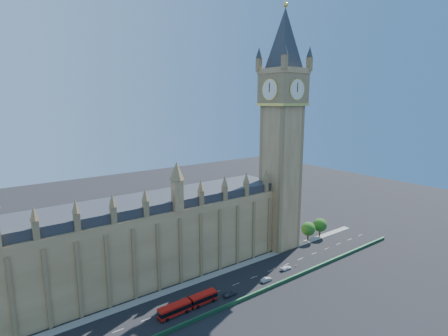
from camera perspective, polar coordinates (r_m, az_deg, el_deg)
ground at (r=119.97m, az=0.39°, el=-18.99°), size 400.00×400.00×0.00m
palace_westminster at (r=120.62m, az=-15.95°, el=-11.93°), size 120.00×20.00×28.00m
elizabeth_tower at (r=140.04m, az=9.50°, el=8.58°), size 20.59×20.59×105.00m
bridge_parapet at (r=113.62m, az=3.31°, el=-20.51°), size 160.00×0.60×1.20m
kerb_north at (r=126.69m, az=-2.33°, el=-17.24°), size 160.00×3.00×0.16m
tree_east_near at (r=157.56m, az=13.62°, el=-9.56°), size 6.00×6.00×8.50m
tree_east_far at (r=163.49m, az=15.44°, el=-8.89°), size 6.00×6.00×8.50m
red_bus at (r=109.34m, az=-5.82°, el=-21.24°), size 18.97×3.23×3.22m
car_grey at (r=115.55m, az=0.92°, el=-19.80°), size 4.70×1.92×1.60m
car_silver at (r=124.11m, az=6.93°, el=-17.63°), size 4.24×1.55×1.39m
car_white at (r=132.69m, az=10.10°, el=-15.76°), size 4.55×1.97×1.30m
cone_a at (r=132.38m, az=8.17°, el=-15.92°), size 0.45×0.45×0.68m
cone_b at (r=132.42m, az=9.82°, el=-15.96°), size 0.51×0.51×0.69m
cone_c at (r=133.08m, az=9.84°, el=-15.83°), size 0.53×0.53×0.66m
cone_d at (r=135.52m, az=11.67°, el=-15.37°), size 0.48×0.48×0.72m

